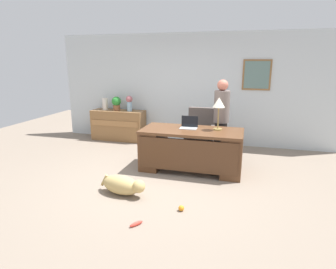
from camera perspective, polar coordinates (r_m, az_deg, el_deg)
The scene contains 14 objects.
ground_plane at distance 5.15m, azimuth -1.11°, elevation -8.91°, with size 12.00×12.00×0.00m, color gray.
back_wall at distance 7.28m, azimuth 4.92°, elevation 8.98°, with size 7.00×0.16×2.70m.
desk at distance 5.45m, azimuth 4.63°, elevation -2.78°, with size 1.88×0.87×0.79m.
credenza at distance 7.69m, azimuth -9.78°, elevation 1.86°, with size 1.39×0.50×0.78m.
armchair at distance 6.35m, azimuth 6.47°, elevation 0.05°, with size 0.60×0.59×1.04m.
person_standing at distance 6.05m, azimuth 10.51°, elevation 3.01°, with size 0.32×0.32×1.67m.
dog_lying at distance 4.61m, azimuth -8.92°, elevation -9.89°, with size 0.82×0.41×0.30m.
laptop at distance 5.50m, azimuth 4.20°, elevation 1.86°, with size 0.32×0.22×0.23m.
desk_lamp at distance 5.35m, azimuth 10.05°, elevation 5.89°, with size 0.22×0.22×0.61m.
vase_with_flowers at distance 7.45m, azimuth -7.68°, elevation 6.33°, with size 0.17×0.17×0.39m.
vase_empty at distance 7.76m, azimuth -12.37°, elevation 5.96°, with size 0.14×0.14×0.31m, color silver.
potted_plant at distance 7.60m, azimuth -10.20°, elevation 6.21°, with size 0.24×0.24×0.36m.
dog_toy_ball at distance 4.15m, azimuth 2.65°, elevation -14.40°, with size 0.08×0.08×0.08m, color orange.
dog_toy_bone at distance 3.85m, azimuth -6.33°, elevation -17.19°, with size 0.20×0.05×0.05m, color #E53F33.
Camera 1 is at (1.38, -4.52, 2.04)m, focal length 30.72 mm.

